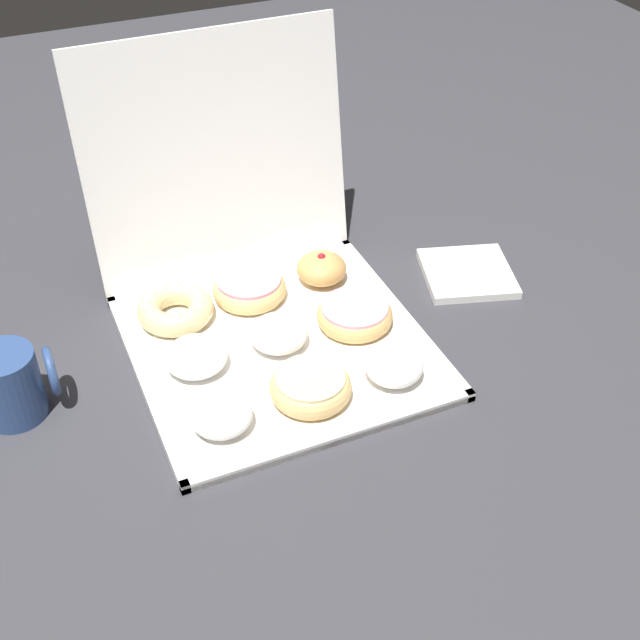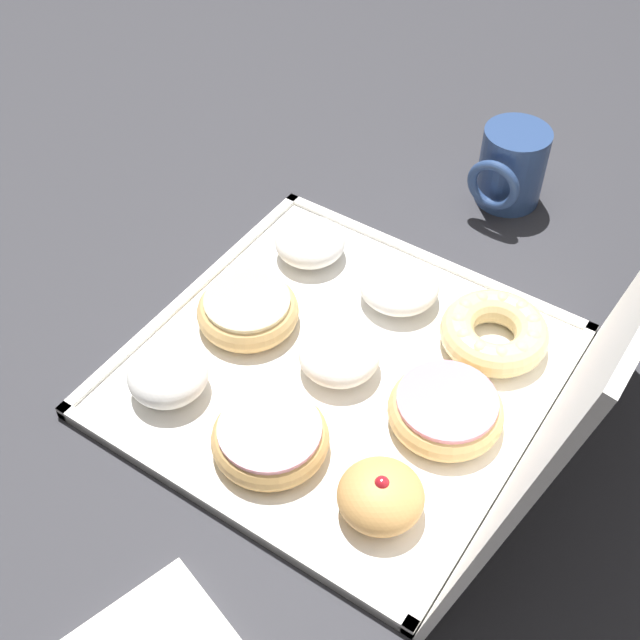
{
  "view_description": "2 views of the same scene",
  "coord_description": "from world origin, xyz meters",
  "px_view_note": "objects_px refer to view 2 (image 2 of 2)",
  "views": [
    {
      "loc": [
        -0.32,
        -0.89,
        0.81
      ],
      "look_at": [
        0.06,
        -0.02,
        0.05
      ],
      "focal_mm": 47.06,
      "sensor_mm": 36.0,
      "label": 1
    },
    {
      "loc": [
        0.5,
        0.31,
        0.71
      ],
      "look_at": [
        -0.03,
        -0.04,
        0.03
      ],
      "focal_mm": 47.77,
      "sensor_mm": 36.0,
      "label": 2
    }
  ],
  "objects_px": {
    "coffee_mug": "(511,166)",
    "powdered_filled_donut_2": "(168,375)",
    "cruller_donut_6": "(494,332)",
    "jelly_filled_donut_8": "(381,496)",
    "pink_frosted_donut_7": "(446,409)",
    "donut_box": "(339,371)",
    "pink_frosted_donut_5": "(268,436)",
    "powdered_filled_donut_0": "(310,242)",
    "glazed_ring_donut_1": "(250,308)",
    "powdered_filled_donut_4": "(341,357)",
    "powdered_filled_donut_3": "(401,286)"
  },
  "relations": [
    {
      "from": "powdered_filled_donut_4",
      "to": "pink_frosted_donut_5",
      "type": "xyz_separation_m",
      "value": [
        0.12,
        -0.01,
        -0.0
      ]
    },
    {
      "from": "powdered_filled_donut_2",
      "to": "cruller_donut_6",
      "type": "xyz_separation_m",
      "value": [
        -0.24,
        0.25,
        -0.0
      ]
    },
    {
      "from": "donut_box",
      "to": "pink_frosted_donut_7",
      "type": "distance_m",
      "value": 0.13
    },
    {
      "from": "powdered_filled_donut_3",
      "to": "cruller_donut_6",
      "type": "distance_m",
      "value": 0.12
    },
    {
      "from": "coffee_mug",
      "to": "powdered_filled_donut_2",
      "type": "bearing_deg",
      "value": -16.99
    },
    {
      "from": "powdered_filled_donut_2",
      "to": "powdered_filled_donut_3",
      "type": "height_order",
      "value": "powdered_filled_donut_2"
    },
    {
      "from": "donut_box",
      "to": "glazed_ring_donut_1",
      "type": "relative_size",
      "value": 3.69
    },
    {
      "from": "jelly_filled_donut_8",
      "to": "coffee_mug",
      "type": "height_order",
      "value": "coffee_mug"
    },
    {
      "from": "pink_frosted_donut_5",
      "to": "cruller_donut_6",
      "type": "bearing_deg",
      "value": 153.33
    },
    {
      "from": "pink_frosted_donut_5",
      "to": "donut_box",
      "type": "bearing_deg",
      "value": 178.97
    },
    {
      "from": "glazed_ring_donut_1",
      "to": "cruller_donut_6",
      "type": "relative_size",
      "value": 0.96
    },
    {
      "from": "pink_frosted_donut_5",
      "to": "cruller_donut_6",
      "type": "height_order",
      "value": "cruller_donut_6"
    },
    {
      "from": "powdered_filled_donut_0",
      "to": "powdered_filled_donut_4",
      "type": "xyz_separation_m",
      "value": [
        0.13,
        0.13,
        0.0
      ]
    },
    {
      "from": "glazed_ring_donut_1",
      "to": "powdered_filled_donut_2",
      "type": "height_order",
      "value": "powdered_filled_donut_2"
    },
    {
      "from": "glazed_ring_donut_1",
      "to": "powdered_filled_donut_3",
      "type": "distance_m",
      "value": 0.17
    },
    {
      "from": "powdered_filled_donut_2",
      "to": "powdered_filled_donut_0",
      "type": "bearing_deg",
      "value": 178.74
    },
    {
      "from": "powdered_filled_donut_4",
      "to": "cruller_donut_6",
      "type": "distance_m",
      "value": 0.17
    },
    {
      "from": "donut_box",
      "to": "jelly_filled_donut_8",
      "type": "xyz_separation_m",
      "value": [
        0.12,
        0.12,
        0.03
      ]
    },
    {
      "from": "donut_box",
      "to": "cruller_donut_6",
      "type": "xyz_separation_m",
      "value": [
        -0.12,
        0.12,
        0.02
      ]
    },
    {
      "from": "cruller_donut_6",
      "to": "jelly_filled_donut_8",
      "type": "bearing_deg",
      "value": 0.82
    },
    {
      "from": "glazed_ring_donut_1",
      "to": "jelly_filled_donut_8",
      "type": "distance_m",
      "value": 0.28
    },
    {
      "from": "glazed_ring_donut_1",
      "to": "powdered_filled_donut_4",
      "type": "bearing_deg",
      "value": 87.3
    },
    {
      "from": "donut_box",
      "to": "cruller_donut_6",
      "type": "relative_size",
      "value": 3.56
    },
    {
      "from": "powdered_filled_donut_4",
      "to": "powdered_filled_donut_0",
      "type": "bearing_deg",
      "value": -135.7
    },
    {
      "from": "donut_box",
      "to": "powdered_filled_donut_4",
      "type": "relative_size",
      "value": 4.85
    },
    {
      "from": "pink_frosted_donut_7",
      "to": "donut_box",
      "type": "bearing_deg",
      "value": -89.49
    },
    {
      "from": "powdered_filled_donut_2",
      "to": "cruller_donut_6",
      "type": "distance_m",
      "value": 0.35
    },
    {
      "from": "pink_frosted_donut_7",
      "to": "coffee_mug",
      "type": "distance_m",
      "value": 0.39
    },
    {
      "from": "pink_frosted_donut_5",
      "to": "powdered_filled_donut_4",
      "type": "bearing_deg",
      "value": 177.33
    },
    {
      "from": "cruller_donut_6",
      "to": "pink_frosted_donut_7",
      "type": "bearing_deg",
      "value": 2.66
    },
    {
      "from": "powdered_filled_donut_4",
      "to": "pink_frosted_donut_5",
      "type": "distance_m",
      "value": 0.12
    },
    {
      "from": "powdered_filled_donut_2",
      "to": "powdered_filled_donut_4",
      "type": "xyz_separation_m",
      "value": [
        -0.12,
        0.13,
        -0.0
      ]
    },
    {
      "from": "cruller_donut_6",
      "to": "jelly_filled_donut_8",
      "type": "relative_size",
      "value": 1.45
    },
    {
      "from": "powdered_filled_donut_2",
      "to": "powdered_filled_donut_4",
      "type": "distance_m",
      "value": 0.18
    },
    {
      "from": "powdered_filled_donut_3",
      "to": "coffee_mug",
      "type": "relative_size",
      "value": 0.87
    },
    {
      "from": "powdered_filled_donut_0",
      "to": "pink_frosted_donut_5",
      "type": "xyz_separation_m",
      "value": [
        0.25,
        0.12,
        -0.0
      ]
    },
    {
      "from": "glazed_ring_donut_1",
      "to": "pink_frosted_donut_5",
      "type": "distance_m",
      "value": 0.17
    },
    {
      "from": "powdered_filled_donut_4",
      "to": "jelly_filled_donut_8",
      "type": "bearing_deg",
      "value": 45.19
    },
    {
      "from": "glazed_ring_donut_1",
      "to": "cruller_donut_6",
      "type": "height_order",
      "value": "cruller_donut_6"
    },
    {
      "from": "powdered_filled_donut_0",
      "to": "coffee_mug",
      "type": "height_order",
      "value": "coffee_mug"
    },
    {
      "from": "donut_box",
      "to": "glazed_ring_donut_1",
      "type": "distance_m",
      "value": 0.12
    },
    {
      "from": "powdered_filled_donut_2",
      "to": "pink_frosted_donut_5",
      "type": "relative_size",
      "value": 0.72
    },
    {
      "from": "donut_box",
      "to": "powdered_filled_donut_2",
      "type": "height_order",
      "value": "powdered_filled_donut_2"
    },
    {
      "from": "powdered_filled_donut_3",
      "to": "pink_frosted_donut_5",
      "type": "relative_size",
      "value": 0.78
    },
    {
      "from": "pink_frosted_donut_5",
      "to": "pink_frosted_donut_7",
      "type": "height_order",
      "value": "pink_frosted_donut_7"
    },
    {
      "from": "jelly_filled_donut_8",
      "to": "powdered_filled_donut_2",
      "type": "bearing_deg",
      "value": -90.21
    },
    {
      "from": "powdered_filled_donut_2",
      "to": "pink_frosted_donut_5",
      "type": "bearing_deg",
      "value": 89.28
    },
    {
      "from": "powdered_filled_donut_3",
      "to": "cruller_donut_6",
      "type": "bearing_deg",
      "value": 88.14
    },
    {
      "from": "pink_frosted_donut_7",
      "to": "powdered_filled_donut_2",
      "type": "bearing_deg",
      "value": -64.46
    },
    {
      "from": "glazed_ring_donut_1",
      "to": "powdered_filled_donut_4",
      "type": "xyz_separation_m",
      "value": [
        0.01,
        0.12,
        0.0
      ]
    }
  ]
}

